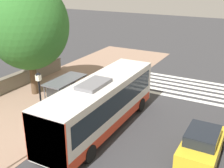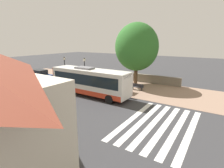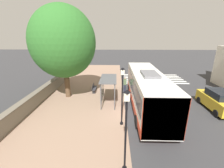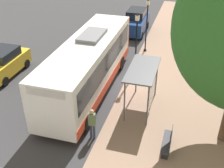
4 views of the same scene
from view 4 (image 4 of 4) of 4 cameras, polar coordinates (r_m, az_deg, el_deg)
The scene contains 10 objects.
ground_plane at distance 18.68m, azimuth 2.34°, elevation -0.12°, with size 120.00×120.00×0.00m, color #353538.
sidewalk_plaza at distance 18.32m, azimuth 16.13°, elevation -2.11°, with size 9.00×44.00×0.02m.
bus at distance 17.28m, azimuth -4.73°, elevation 4.01°, with size 2.68×10.60×3.54m.
bus_shelter at distance 15.48m, azimuth 6.76°, elevation 1.57°, with size 1.53×3.40×2.56m.
pedestrian at distance 13.84m, azimuth -4.05°, elevation -7.63°, with size 0.34×0.23×1.75m.
bench at distance 13.80m, azimuth 11.28°, elevation -11.42°, with size 0.40×1.72×0.88m.
street_lamp_near at distance 22.66m, azimuth 7.10°, elevation 12.59°, with size 0.28×0.28×4.33m.
street_lamp_far at distance 18.88m, azimuth 4.97°, elevation 9.01°, with size 0.28×0.28×4.41m.
parked_car_behind_bus at distance 27.19m, azimuth 4.90°, elevation 12.49°, with size 1.95×4.42×2.19m.
parked_car_far_lane at distance 20.86m, azimuth -21.19°, elevation 4.03°, with size 2.01×4.12×1.85m.
Camera 4 is at (-3.69, 15.54, 9.67)m, focal length 45.00 mm.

